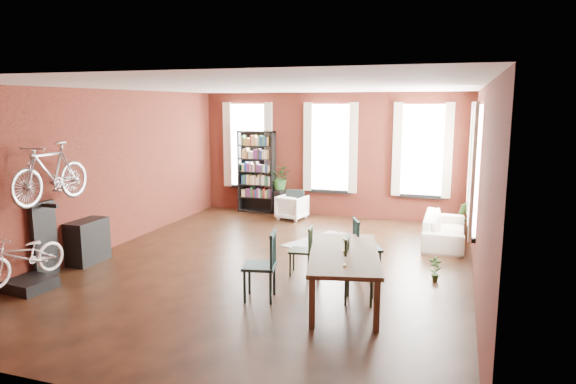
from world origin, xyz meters
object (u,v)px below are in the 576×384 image
at_px(bookshelf, 257,172).
at_px(white_armchair, 292,206).
at_px(dining_chair_d, 367,248).
at_px(bicycle_floor, 22,235).
at_px(dining_chair_a, 260,266).
at_px(dining_chair_c, 360,270).
at_px(console_table, 88,241).
at_px(bike_trainer, 30,284).
at_px(dining_table, 344,276).
at_px(plant_stand, 279,202).
at_px(dining_chair_b, 301,250).
at_px(cream_sofa, 445,224).

height_order(bookshelf, white_armchair, bookshelf).
relative_size(dining_chair_d, bicycle_floor, 0.68).
xyz_separation_m(dining_chair_d, white_armchair, (-2.58, 3.78, -0.16)).
height_order(dining_chair_a, dining_chair_c, dining_chair_a).
distance_m(dining_chair_d, bicycle_floor, 5.53).
xyz_separation_m(dining_chair_a, dining_chair_c, (1.45, 0.36, -0.03)).
distance_m(dining_chair_a, console_table, 3.76).
height_order(dining_chair_a, bike_trainer, dining_chair_a).
distance_m(dining_chair_d, bike_trainer, 5.49).
xyz_separation_m(white_armchair, console_table, (-2.46, -4.66, 0.06)).
relative_size(dining_table, bike_trainer, 3.52).
relative_size(white_armchair, console_table, 0.84).
height_order(dining_chair_d, plant_stand, dining_chair_d).
relative_size(dining_chair_b, bike_trainer, 1.35).
distance_m(dining_table, white_armchair, 5.56).
relative_size(dining_table, plant_stand, 3.45).
distance_m(dining_table, cream_sofa, 4.06).
height_order(dining_chair_c, bookshelf, bookshelf).
xyz_separation_m(dining_chair_b, white_armchair, (-1.48, 4.04, -0.08)).
bearing_deg(console_table, bicycle_floor, -87.10).
distance_m(bike_trainer, console_table, 1.53).
bearing_deg(dining_chair_d, bicycle_floor, 92.28).
height_order(dining_chair_c, bicycle_floor, bicycle_floor).
relative_size(white_armchair, cream_sofa, 0.32).
bearing_deg(bookshelf, dining_chair_b, -59.83).
bearing_deg(dining_chair_b, plant_stand, -163.28).
bearing_deg(dining_chair_a, dining_table, 93.91).
xyz_separation_m(dining_chair_a, bookshelf, (-2.41, 5.88, 0.58)).
xyz_separation_m(dining_chair_a, plant_stand, (-1.78, 5.88, -0.20)).
relative_size(cream_sofa, plant_stand, 3.28).
height_order(dining_table, plant_stand, dining_table).
bearing_deg(console_table, bookshelf, 76.17).
relative_size(cream_sofa, bike_trainer, 3.34).
xyz_separation_m(dining_chair_a, dining_chair_b, (0.25, 1.30, -0.10)).
bearing_deg(cream_sofa, console_table, 119.33).
height_order(console_table, bicycle_floor, bicycle_floor).
relative_size(bookshelf, bike_trainer, 3.53).
height_order(dining_chair_c, bike_trainer, dining_chair_c).
xyz_separation_m(dining_chair_a, bicycle_floor, (-3.62, -0.85, 0.39)).
bearing_deg(bike_trainer, cream_sofa, 39.18).
bearing_deg(bookshelf, dining_chair_c, -55.02).
xyz_separation_m(bookshelf, cream_sofa, (4.95, -1.70, -0.69)).
bearing_deg(bicycle_floor, bike_trainer, 61.88).
height_order(dining_chair_a, dining_chair_b, dining_chair_a).
xyz_separation_m(dining_table, dining_chair_c, (0.24, 0.01, 0.12)).
distance_m(dining_chair_a, bookshelf, 6.38).
xyz_separation_m(dining_chair_d, console_table, (-5.04, -0.88, -0.09)).
xyz_separation_m(dining_chair_c, plant_stand, (-3.23, 5.52, -0.18)).
xyz_separation_m(dining_chair_a, white_armchair, (-1.23, 5.34, -0.18)).
bearing_deg(bicycle_floor, cream_sofa, 46.45).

